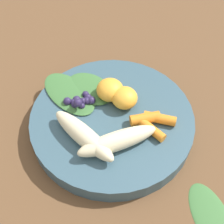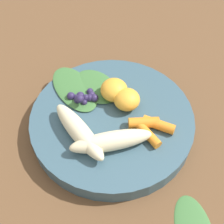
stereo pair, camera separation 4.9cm
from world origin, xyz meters
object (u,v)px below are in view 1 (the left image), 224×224
at_px(orange_segment_near, 110,90).
at_px(banana_peeled_left, 117,141).
at_px(banana_peeled_right, 83,135).
at_px(bowl, 112,121).
at_px(kale_leaf_stray, 212,217).

bearing_deg(orange_segment_near, banana_peeled_left, -70.76).
relative_size(banana_peeled_right, orange_segment_near, 2.74).
height_order(banana_peeled_left, banana_peeled_right, same).
bearing_deg(bowl, banana_peeled_right, -118.93).
relative_size(banana_peeled_right, kale_leaf_stray, 1.18).
relative_size(bowl, orange_segment_near, 5.90).
bearing_deg(banana_peeled_left, banana_peeled_right, 147.62).
bearing_deg(banana_peeled_right, orange_segment_near, 110.75).
height_order(banana_peeled_right, kale_leaf_stray, banana_peeled_right).
bearing_deg(orange_segment_near, kale_leaf_stray, -41.55).
xyz_separation_m(bowl, banana_peeled_right, (-0.03, -0.06, 0.03)).
height_order(banana_peeled_left, orange_segment_near, orange_segment_near).
distance_m(banana_peeled_left, kale_leaf_stray, 0.17).
bearing_deg(banana_peeled_left, orange_segment_near, 75.10).
bearing_deg(bowl, banana_peeled_left, -69.41).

